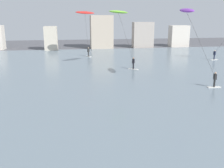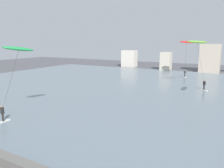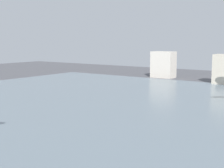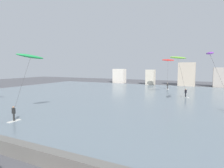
{
  "view_description": "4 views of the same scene",
  "coord_description": "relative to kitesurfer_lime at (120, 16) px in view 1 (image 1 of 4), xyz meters",
  "views": [
    {
      "loc": [
        -3.44,
        -0.33,
        7.52
      ],
      "look_at": [
        -1.03,
        15.75,
        3.14
      ],
      "focal_mm": 41.82,
      "sensor_mm": 36.0,
      "label": 1
    },
    {
      "loc": [
        8.85,
        -3.49,
        7.81
      ],
      "look_at": [
        0.3,
        11.75,
        4.46
      ],
      "focal_mm": 35.44,
      "sensor_mm": 36.0,
      "label": 2
    },
    {
      "loc": [
        8.12,
        2.97,
        7.22
      ],
      "look_at": [
        -0.81,
        15.33,
        5.15
      ],
      "focal_mm": 51.09,
      "sensor_mm": 36.0,
      "label": 3
    },
    {
      "loc": [
        7.66,
        -3.86,
        5.96
      ],
      "look_at": [
        -1.17,
        14.19,
        4.11
      ],
      "focal_mm": 30.03,
      "sensor_mm": 36.0,
      "label": 4
    }
  ],
  "objects": [
    {
      "name": "far_shore_buildings",
      "position": [
        -1.04,
        22.7,
        -4.29
      ],
      "size": [
        46.17,
        5.79,
        7.27
      ],
      "color": "beige",
      "rests_on": "ground"
    },
    {
      "name": "water_bay",
      "position": [
        -3.06,
        -5.07,
        -7.25
      ],
      "size": [
        84.0,
        52.0,
        0.1
      ],
      "primitive_type": "cube",
      "color": "slate",
      "rests_on": "ground"
    },
    {
      "name": "kitesurfer_lime",
      "position": [
        0.0,
        0.0,
        0.0
      ],
      "size": [
        4.32,
        4.08,
        7.98
      ],
      "color": "silver",
      "rests_on": "water_bay"
    },
    {
      "name": "kitesurfer_red",
      "position": [
        -4.12,
        12.2,
        -0.13
      ],
      "size": [
        3.53,
        3.48,
        8.08
      ],
      "color": "silver",
      "rests_on": "water_bay"
    },
    {
      "name": "kitesurfer_purple",
      "position": [
        5.56,
        -9.96,
        -0.13
      ],
      "size": [
        3.91,
        3.98,
        8.13
      ],
      "color": "silver",
      "rests_on": "water_bay"
    }
  ]
}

